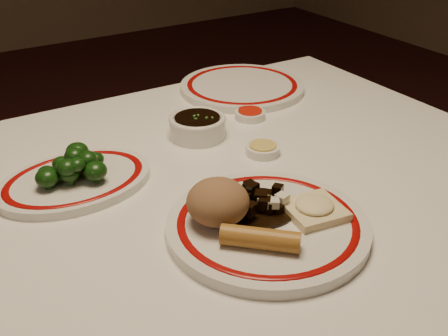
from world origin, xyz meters
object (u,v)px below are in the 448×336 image
Objects in this scene: dining_table at (203,231)px; spring_roll at (260,238)px; main_plate at (268,226)px; fried_wonton at (314,208)px; stirfry_heap at (258,202)px; broccoli_plate at (75,181)px; broccoli_pile at (75,164)px; soy_bowl at (197,127)px; rice_mound at (218,202)px.

dining_table is 11.17× the size of spring_roll.
main_plate is 3.84× the size of fried_wonton.
main_plate is 3.16× the size of stirfry_heap.
main_plate is 0.04m from stirfry_heap.
fried_wonton reaches higher than main_plate.
stirfry_heap is (0.05, 0.08, -0.00)m from spring_roll.
broccoli_plate is (-0.19, 0.28, -0.00)m from main_plate.
spring_roll is 0.97× the size of stirfry_heap.
broccoli_pile reaches higher than soy_bowl.
main_plate is 3.21× the size of soy_bowl.
stirfry_heap is at bearing -49.92° from broccoli_plate.
soy_bowl reaches higher than main_plate.
broccoli_pile is at bearing 129.49° from stirfry_heap.
main_plate is at bearing -84.35° from dining_table.
spring_roll is at bearing -65.57° from broccoli_pile.
broccoli_plate is at bearing -168.11° from soy_bowl.
soy_bowl is (0.27, 0.06, 0.01)m from broccoli_plate.
broccoli_plate is (-0.15, 0.32, -0.02)m from spring_roll.
rice_mound is 0.27m from broccoli_pile.
fried_wonton is at bearing -90.29° from soy_bowl.
dining_table is 0.19m from rice_mound.
stirfry_heap reaches higher than dining_table.
dining_table is 0.23m from broccoli_plate.
rice_mound is 1.00× the size of fried_wonton.
stirfry_heap is 0.30m from soy_bowl.
stirfry_heap is 1.02× the size of soy_bowl.
main_plate is at bearing 164.12° from fried_wonton.
broccoli_pile is (-0.20, 0.24, 0.01)m from stirfry_heap.
stirfry_heap is at bearing -50.51° from broccoli_pile.
stirfry_heap reaches higher than main_plate.
stirfry_heap is at bearing 78.23° from main_plate.
broccoli_pile is 1.10× the size of soy_bowl.
fried_wonton and soy_bowl have the same top height.
dining_table is at bearing 114.90° from fried_wonton.
main_plate is 0.34m from broccoli_pile.
broccoli_plate is at bearing 125.19° from main_plate.
broccoli_pile is 0.27m from soy_bowl.
fried_wonton is 0.84× the size of soy_bowl.
broccoli_pile is at bearing -168.06° from soy_bowl.
rice_mound is 0.14m from fried_wonton.
spring_roll is 0.39× the size of broccoli_plate.
dining_table is 13.20× the size of fried_wonton.
broccoli_plate is (-0.26, 0.30, -0.02)m from fried_wonton.
main_plate is 3.85× the size of rice_mound.
spring_roll reaches higher than soy_bowl.
rice_mound is at bearing -60.47° from broccoli_plate.
spring_roll is 0.10m from stirfry_heap.
dining_table is at bearing -117.60° from soy_bowl.
broccoli_pile is at bearing 8.01° from broccoli_plate.
fried_wonton reaches higher than dining_table.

